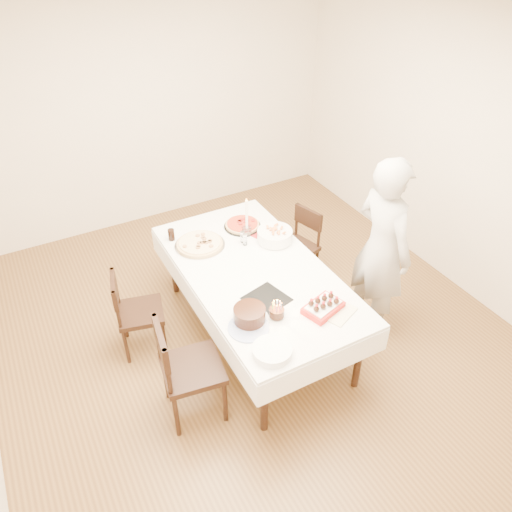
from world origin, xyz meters
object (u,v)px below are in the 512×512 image
dining_table (256,303)px  strawberry_box (323,307)px  cola_glass (171,235)px  pasta_bowl (275,235)px  birthday_cake (277,309)px  chair_left_savory (141,312)px  taper_candle (247,217)px  chair_right_savory (296,248)px  layer_cake (249,315)px  chair_left_dessert (192,369)px  pizza_pepperoni (242,225)px  pizza_white (200,244)px  person (382,249)px

dining_table → strawberry_box: 0.83m
cola_glass → strawberry_box: cola_glass is taller
pasta_bowl → birthday_cake: size_ratio=2.49×
dining_table → birthday_cake: size_ratio=16.32×
chair_left_savory → taper_candle: 1.29m
pasta_bowl → strawberry_box: pasta_bowl is taller
pasta_bowl → taper_candle: 0.31m
chair_right_savory → layer_cake: size_ratio=2.61×
chair_left_dessert → taper_candle: bearing=-125.9°
pizza_pepperoni → layer_cake: layer_cake is taller
pizza_white → pasta_bowl: size_ratio=1.42×
dining_table → strawberry_box: (0.22, -0.69, 0.41)m
person → layer_cake: 1.38m
person → chair_left_savory: bearing=68.7°
cola_glass → dining_table: bearing=-59.3°
pizza_pepperoni → strawberry_box: bearing=-89.7°
strawberry_box → chair_left_dessert: bearing=170.6°
dining_table → pasta_bowl: bearing=40.5°
dining_table → pizza_white: bearing=115.8°
birthday_cake → layer_cake: bearing=164.2°
pizza_pepperoni → birthday_cake: (-0.35, -1.24, 0.06)m
chair_left_dessert → taper_candle: size_ratio=2.40×
person → strawberry_box: bearing=108.9°
person → layer_cake: bearing=94.1°
person → pasta_bowl: size_ratio=5.32×
pizza_pepperoni → person: bearing=-52.0°
chair_left_savory → person: size_ratio=0.48×
taper_candle → pasta_bowl: bearing=-50.2°
chair_left_savory → strawberry_box: size_ratio=2.68×
taper_candle → cola_glass: taper_candle is taller
chair_left_dessert → layer_cake: size_ratio=3.05×
chair_left_savory → birthday_cake: bearing=145.9°
layer_cake → chair_left_savory: bearing=126.1°
chair_left_dessert → pizza_pepperoni: (1.04, 1.18, 0.30)m
chair_right_savory → chair_left_savory: 1.72m
strawberry_box → dining_table: bearing=107.8°
taper_candle → person: bearing=-47.2°
chair_left_dessert → person: size_ratio=0.55×
taper_candle → strawberry_box: (0.03, -1.22, -0.16)m
cola_glass → pizza_white: bearing=-48.4°
layer_cake → birthday_cake: birthday_cake is taller
chair_left_dessert → pizza_white: chair_left_dessert is taller
pizza_pepperoni → layer_cake: (-0.55, -1.19, 0.04)m
pizza_pepperoni → cola_glass: size_ratio=3.19×
dining_table → chair_left_savory: (-0.96, 0.34, 0.04)m
strawberry_box → person: bearing=20.2°
chair_left_savory → taper_candle: size_ratio=2.09×
pizza_pepperoni → taper_candle: 0.23m
person → layer_cake: size_ratio=5.58×
chair_left_dessert → pasta_bowl: chair_left_dessert is taller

